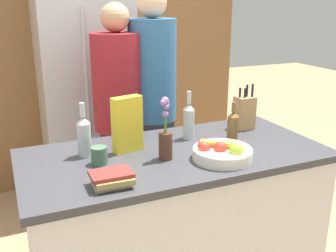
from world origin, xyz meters
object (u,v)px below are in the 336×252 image
object	(u,v)px
bottle_vinegar	(233,125)
bottle_wine	(84,135)
refrigerator	(86,85)
person_at_sink	(119,111)
knife_block	(244,112)
book_stack	(112,179)
cereal_box	(127,124)
flower_vase	(166,137)
fruit_bowl	(222,152)
person_in_blue	(153,99)
coffee_mug	(100,156)
bottle_water	(135,122)
bottle_oil	(189,120)

from	to	relation	value
bottle_vinegar	bottle_wine	xyz separation A→B (m)	(-0.87, 0.09, 0.03)
refrigerator	person_at_sink	bearing A→B (deg)	-83.69
knife_block	book_stack	xyz separation A→B (m)	(-1.02, -0.47, -0.07)
cereal_box	bottle_vinegar	xyz separation A→B (m)	(0.64, -0.07, -0.06)
flower_vase	book_stack	bearing A→B (deg)	-150.15
knife_block	fruit_bowl	bearing A→B (deg)	-135.53
flower_vase	cereal_box	size ratio (longest dim) A/B	1.09
fruit_bowl	book_stack	xyz separation A→B (m)	(-0.61, -0.08, -0.01)
knife_block	person_in_blue	xyz separation A→B (m)	(-0.43, 0.54, 0.01)
flower_vase	bottle_wine	size ratio (longest dim) A/B	1.14
coffee_mug	bottle_vinegar	distance (m)	0.83
fruit_bowl	person_at_sink	size ratio (longest dim) A/B	0.19
refrigerator	coffee_mug	bearing A→B (deg)	-99.68
refrigerator	person_in_blue	world-z (taller)	refrigerator
knife_block	bottle_vinegar	world-z (taller)	knife_block
cereal_box	person_at_sink	distance (m)	0.66
coffee_mug	book_stack	bearing A→B (deg)	-92.60
refrigerator	coffee_mug	xyz separation A→B (m)	(-0.25, -1.46, -0.07)
refrigerator	bottle_vinegar	world-z (taller)	refrigerator
coffee_mug	knife_block	bearing A→B (deg)	11.55
coffee_mug	person_in_blue	bearing A→B (deg)	51.91
coffee_mug	person_at_sink	bearing A→B (deg)	66.67
bottle_water	person_at_sink	distance (m)	0.44
bottle_vinegar	bottle_wine	size ratio (longest dim) A/B	0.78
book_stack	bottle_vinegar	distance (m)	0.90
bottle_vinegar	knife_block	bearing A→B (deg)	39.82
flower_vase	bottle_oil	bearing A→B (deg)	43.71
knife_block	bottle_oil	distance (m)	0.42
coffee_mug	bottle_wine	distance (m)	0.17
refrigerator	coffee_mug	size ratio (longest dim) A/B	19.43
coffee_mug	bottle_vinegar	size ratio (longest dim) A/B	0.45
refrigerator	bottle_wine	xyz separation A→B (m)	(-0.29, -1.32, 0.00)
knife_block	bottle_water	xyz separation A→B (m)	(-0.71, 0.11, -0.01)
coffee_mug	bottle_oil	size ratio (longest dim) A/B	0.35
flower_vase	bottle_wine	bearing A→B (deg)	150.78
coffee_mug	bottle_water	bearing A→B (deg)	46.59
book_stack	bottle_wine	world-z (taller)	bottle_wine
bottle_water	bottle_oil	bearing A→B (deg)	-25.87
fruit_bowl	book_stack	size ratio (longest dim) A/B	1.68
book_stack	bottle_oil	distance (m)	0.75
fruit_bowl	bottle_water	world-z (taller)	bottle_water
fruit_bowl	bottle_wine	xyz separation A→B (m)	(-0.65, 0.34, 0.08)
person_at_sink	bottle_water	bearing A→B (deg)	-81.26
fruit_bowl	book_stack	world-z (taller)	fruit_bowl
person_in_blue	bottle_oil	bearing A→B (deg)	-98.75
refrigerator	bottle_water	xyz separation A→B (m)	(0.05, -1.14, -0.01)
bottle_water	person_in_blue	distance (m)	0.51
bottle_vinegar	bottle_water	bearing A→B (deg)	153.52
bottle_wine	bottle_water	world-z (taller)	bottle_wine
knife_block	cereal_box	bearing A→B (deg)	-174.09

